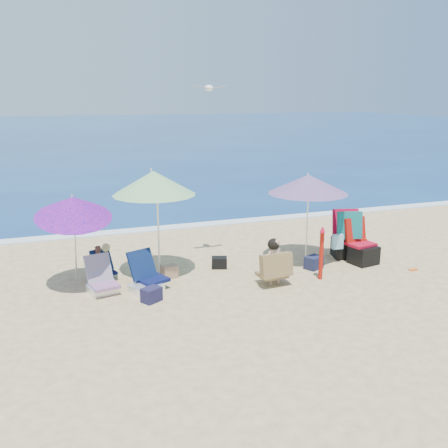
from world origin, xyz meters
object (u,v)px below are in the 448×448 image
object	(u,v)px
person_center	(275,263)
seagull	(209,88)
chair_navy	(146,281)
chair_rainbow	(102,283)
furled_umbrella	(322,250)
umbrella_turquoise	(308,184)
umbrella_striped	(154,183)
person_left	(101,262)
umbrella_blue	(73,207)
camp_chair_right	(347,240)
camp_chair_left	(362,250)

from	to	relation	value
person_center	seagull	world-z (taller)	seagull
chair_navy	chair_rainbow	bearing A→B (deg)	166.25
furled_umbrella	umbrella_turquoise	bearing A→B (deg)	77.06
umbrella_striped	person_left	world-z (taller)	umbrella_striped
person_center	umbrella_striped	bearing A→B (deg)	146.50
umbrella_blue	chair_rainbow	distance (m)	1.57
umbrella_blue	camp_chair_right	xyz separation A→B (m)	(6.14, -0.07, -1.24)
furled_umbrella	camp_chair_left	distance (m)	1.59
umbrella_blue	person_left	xyz separation A→B (m)	(0.48, 0.42, -1.30)
chair_navy	camp_chair_left	bearing A→B (deg)	0.15
umbrella_turquoise	person_center	xyz separation A→B (m)	(-1.33, -1.15, -1.34)
camp_chair_right	person_left	size ratio (longest dim) A/B	1.46
chair_navy	umbrella_turquoise	bearing A→B (deg)	8.26
camp_chair_right	umbrella_turquoise	bearing A→B (deg)	177.39
person_center	person_left	bearing A→B (deg)	154.09
camp_chair_right	umbrella_striped	bearing A→B (deg)	176.23
umbrella_blue	camp_chair_left	world-z (taller)	umbrella_blue
umbrella_turquoise	seagull	xyz separation A→B (m)	(-2.07, 0.77, 2.08)
umbrella_striped	umbrella_blue	xyz separation A→B (m)	(-1.63, -0.23, -0.34)
umbrella_striped	camp_chair_left	size ratio (longest dim) A/B	2.25
furled_umbrella	seagull	distance (m)	4.19
umbrella_turquoise	chair_navy	bearing A→B (deg)	-171.74
umbrella_striped	person_center	bearing A→B (deg)	-33.50
chair_rainbow	chair_navy	bearing A→B (deg)	-13.75
chair_rainbow	camp_chair_right	bearing A→B (deg)	3.00
chair_navy	person_left	world-z (taller)	person_left
umbrella_blue	camp_chair_left	xyz separation A→B (m)	(6.24, -0.56, -1.36)
umbrella_blue	camp_chair_right	bearing A→B (deg)	-0.62
umbrella_turquoise	person_center	world-z (taller)	umbrella_turquoise
umbrella_striped	camp_chair_right	size ratio (longest dim) A/B	1.97
umbrella_turquoise	umbrella_striped	xyz separation A→B (m)	(-3.44, 0.25, 0.19)
furled_umbrella	chair_rainbow	bearing A→B (deg)	169.68
chair_rainbow	camp_chair_left	world-z (taller)	camp_chair_left
umbrella_blue	camp_chair_left	distance (m)	6.41
umbrella_striped	chair_navy	bearing A→B (deg)	-115.41
camp_chair_left	umbrella_striped	bearing A→B (deg)	170.26
umbrella_turquoise	umbrella_blue	bearing A→B (deg)	179.80
camp_chair_right	seagull	distance (m)	4.75
umbrella_turquoise	person_left	xyz separation A→B (m)	(-4.59, 0.43, -1.45)
seagull	person_center	bearing A→B (deg)	-69.02
person_center	camp_chair_left	bearing A→B (deg)	13.69
furled_umbrella	camp_chair_right	world-z (taller)	same
umbrella_striped	camp_chair_right	xyz separation A→B (m)	(4.51, -0.30, -1.58)
chair_navy	camp_chair_right	size ratio (longest dim) A/B	0.77
camp_chair_left	person_left	distance (m)	5.83
person_left	furled_umbrella	bearing A→B (deg)	-20.12
camp_chair_left	person_left	bearing A→B (deg)	170.37
umbrella_turquoise	furled_umbrella	world-z (taller)	umbrella_turquoise
umbrella_turquoise	camp_chair_left	distance (m)	1.98
person_center	person_left	xyz separation A→B (m)	(-3.26, 1.58, -0.11)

